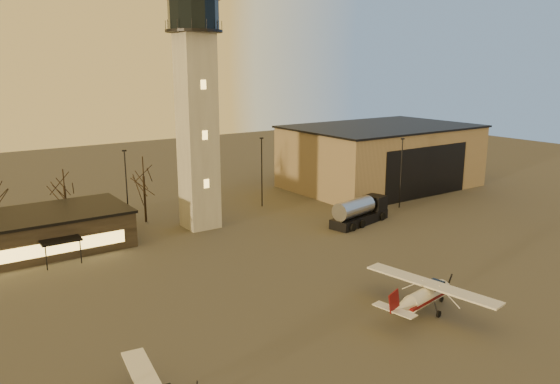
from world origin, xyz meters
name	(u,v)px	position (x,y,z in m)	size (l,w,h in m)	color
ground	(362,311)	(0.00, 0.00, 0.00)	(220.00, 220.00, 0.00)	#413E3C
control_tower	(196,98)	(0.00, 30.00, 16.33)	(6.80, 6.80, 32.60)	gray
hangar	(381,156)	(36.00, 33.98, 5.15)	(30.60, 20.60, 10.30)	#8F795D
terminal	(9,237)	(-21.99, 31.98, 2.16)	(25.40, 12.20, 4.30)	black
light_poles	(199,184)	(0.50, 31.00, 5.41)	(58.50, 12.25, 10.14)	black
tree_row	(68,182)	(-13.70, 39.16, 5.94)	(37.20, 9.20, 8.80)	black
cessna_front	(427,298)	(4.70, -3.01, 1.15)	(9.75, 12.28, 3.37)	silver
fuel_truck	(359,213)	(17.67, 19.36, 1.39)	(9.82, 4.68, 3.51)	black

